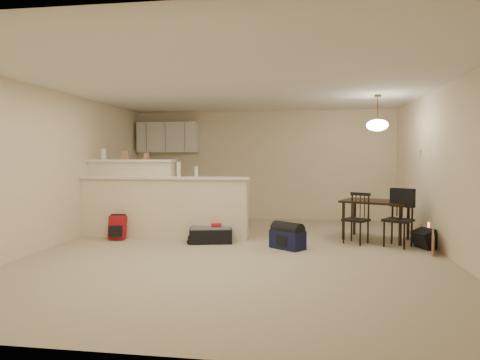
% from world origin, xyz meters
% --- Properties ---
extents(room, '(7.00, 7.02, 2.50)m').
position_xyz_m(room, '(0.00, 0.00, 1.25)').
color(room, '#B8AA8E').
rests_on(room, ground).
extents(breakfast_bar, '(3.08, 0.58, 1.39)m').
position_xyz_m(breakfast_bar, '(-1.76, 0.98, 0.61)').
color(breakfast_bar, beige).
rests_on(breakfast_bar, ground).
extents(upper_cabinets, '(1.40, 0.34, 0.70)m').
position_xyz_m(upper_cabinets, '(-2.20, 3.32, 1.90)').
color(upper_cabinets, white).
rests_on(upper_cabinets, room).
extents(kitchen_counter, '(1.80, 0.60, 0.90)m').
position_xyz_m(kitchen_counter, '(-2.00, 3.19, 0.45)').
color(kitchen_counter, white).
rests_on(kitchen_counter, ground).
extents(thermostat, '(0.02, 0.12, 0.12)m').
position_xyz_m(thermostat, '(2.98, 1.55, 1.50)').
color(thermostat, beige).
rests_on(thermostat, room).
extents(jar, '(0.10, 0.10, 0.20)m').
position_xyz_m(jar, '(-2.73, 1.12, 1.49)').
color(jar, silver).
rests_on(jar, breakfast_bar).
extents(cereal_box, '(0.10, 0.07, 0.16)m').
position_xyz_m(cereal_box, '(-2.29, 1.12, 1.47)').
color(cereal_box, '#9D6C51').
rests_on(cereal_box, breakfast_bar).
extents(small_box, '(0.08, 0.06, 0.12)m').
position_xyz_m(small_box, '(-1.90, 1.12, 1.45)').
color(small_box, '#9D6C51').
rests_on(small_box, breakfast_bar).
extents(bottle_a, '(0.07, 0.07, 0.26)m').
position_xyz_m(bottle_a, '(-1.22, 0.90, 1.22)').
color(bottle_a, silver).
rests_on(bottle_a, breakfast_bar).
extents(bottle_b, '(0.06, 0.06, 0.18)m').
position_xyz_m(bottle_b, '(-0.90, 0.90, 1.18)').
color(bottle_b, silver).
rests_on(bottle_b, breakfast_bar).
extents(dining_table, '(1.30, 1.12, 0.68)m').
position_xyz_m(dining_table, '(2.20, 1.24, 0.60)').
color(dining_table, black).
rests_on(dining_table, ground).
extents(pendant_lamp, '(0.36, 0.36, 0.62)m').
position_xyz_m(pendant_lamp, '(2.20, 1.24, 1.99)').
color(pendant_lamp, brown).
rests_on(pendant_lamp, room).
extents(dining_chair_near, '(0.50, 0.49, 0.84)m').
position_xyz_m(dining_chair_near, '(1.82, 0.86, 0.42)').
color(dining_chair_near, black).
rests_on(dining_chair_near, ground).
extents(dining_chair_far, '(0.54, 0.54, 0.91)m').
position_xyz_m(dining_chair_far, '(2.45, 0.68, 0.46)').
color(dining_chair_far, black).
rests_on(dining_chair_far, ground).
extents(suitcase, '(0.78, 0.60, 0.24)m').
position_xyz_m(suitcase, '(-0.59, 0.61, 0.12)').
color(suitcase, black).
rests_on(suitcase, ground).
extents(red_backpack, '(0.29, 0.20, 0.41)m').
position_xyz_m(red_backpack, '(-2.24, 0.61, 0.21)').
color(red_backpack, '#AD131B').
rests_on(red_backpack, ground).
extents(navy_duffel, '(0.59, 0.54, 0.29)m').
position_xyz_m(navy_duffel, '(0.71, 0.29, 0.14)').
color(navy_duffel, '#12163B').
rests_on(navy_duffel, ground).
extents(black_daypack, '(0.35, 0.40, 0.29)m').
position_xyz_m(black_daypack, '(2.85, 0.61, 0.15)').
color(black_daypack, black).
rests_on(black_daypack, ground).
extents(cardboard_sheet, '(0.12, 0.42, 0.32)m').
position_xyz_m(cardboard_sheet, '(2.85, 0.21, 0.16)').
color(cardboard_sheet, '#9D6C51').
rests_on(cardboard_sheet, ground).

